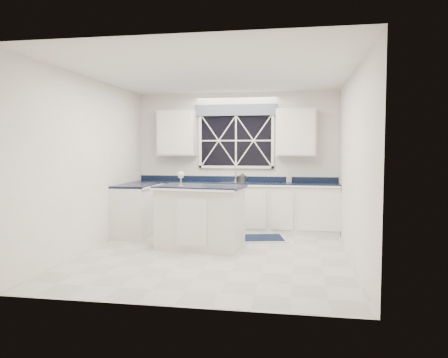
% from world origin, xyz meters
% --- Properties ---
extents(ground, '(4.50, 4.50, 0.00)m').
position_xyz_m(ground, '(0.00, 0.00, 0.00)').
color(ground, '#B7B7B2').
rests_on(ground, ground).
extents(back_wall, '(4.00, 0.10, 2.70)m').
position_xyz_m(back_wall, '(0.00, 2.25, 1.35)').
color(back_wall, white).
rests_on(back_wall, ground).
extents(base_cabinets, '(3.99, 1.60, 0.90)m').
position_xyz_m(base_cabinets, '(-0.33, 1.78, 0.45)').
color(base_cabinets, silver).
rests_on(base_cabinets, ground).
extents(countertop, '(3.98, 0.64, 0.04)m').
position_xyz_m(countertop, '(0.00, 1.95, 0.92)').
color(countertop, black).
rests_on(countertop, base_cabinets).
extents(dishwasher, '(0.60, 0.58, 0.82)m').
position_xyz_m(dishwasher, '(-1.10, 1.95, 0.41)').
color(dishwasher, black).
rests_on(dishwasher, ground).
extents(window, '(1.65, 0.09, 1.26)m').
position_xyz_m(window, '(0.00, 2.20, 1.83)').
color(window, black).
rests_on(window, ground).
extents(upper_cabinets, '(3.10, 0.34, 0.90)m').
position_xyz_m(upper_cabinets, '(0.00, 2.08, 1.90)').
color(upper_cabinets, silver).
rests_on(upper_cabinets, ground).
extents(faucet, '(0.05, 0.20, 0.30)m').
position_xyz_m(faucet, '(0.00, 2.14, 1.10)').
color(faucet, silver).
rests_on(faucet, countertop).
extents(island, '(1.44, 0.97, 1.01)m').
position_xyz_m(island, '(-0.30, 0.35, 0.51)').
color(island, silver).
rests_on(island, ground).
extents(rug, '(1.35, 0.98, 0.02)m').
position_xyz_m(rug, '(0.43, 1.20, 0.01)').
color(rug, '#AEAEA9').
rests_on(rug, ground).
extents(kettle, '(0.24, 0.19, 0.18)m').
position_xyz_m(kettle, '(0.15, 2.05, 1.02)').
color(kettle, '#2B2B2E').
rests_on(kettle, countertop).
extents(wine_glass, '(0.10, 0.10, 0.24)m').
position_xyz_m(wine_glass, '(-0.60, 0.28, 1.17)').
color(wine_glass, white).
rests_on(wine_glass, island).
extents(soap_bottle, '(0.11, 0.11, 0.18)m').
position_xyz_m(soap_bottle, '(1.05, 2.15, 1.03)').
color(soap_bottle, silver).
rests_on(soap_bottle, countertop).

